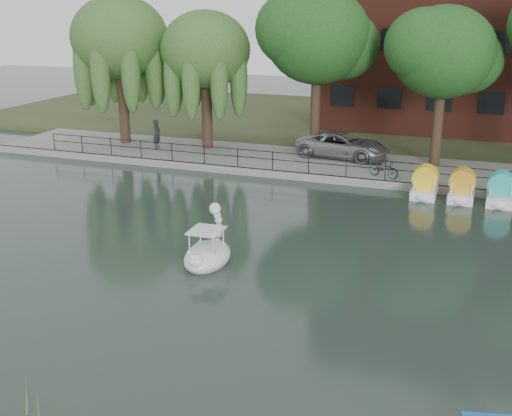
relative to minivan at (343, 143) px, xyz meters
The scene contains 13 objects.
ground_plane 17.29m from the minivan, 92.94° to the right, with size 120.00×120.00×0.00m, color #313E37.
promenade 1.83m from the minivan, 125.87° to the right, with size 40.00×6.00×0.40m, color gray.
kerb 4.39m from the minivan, 101.97° to the right, with size 40.00×0.25×0.40m, color gray.
land_strip 12.85m from the minivan, 93.96° to the left, with size 60.00×22.00×0.36m, color #47512D.
railing 4.07m from the minivan, 102.55° to the right, with size 32.00×0.05×1.00m.
willow_left 15.00m from the minivan, behind, with size 5.88×5.88×9.01m.
willow_mid 9.77m from the minivan, behind, with size 5.32×5.32×8.15m.
broadleaf_center 6.17m from the minivan, 157.60° to the left, with size 6.00×6.00×9.25m.
broadleaf_right 7.26m from the minivan, ahead, with size 5.40×5.40×8.32m.
minivan is the anchor object (origin of this frame).
bicycle 4.60m from the minivan, 49.89° to the right, with size 1.72×0.60×1.00m, color gray.
pedestrian 11.31m from the minivan, behind, with size 0.71×0.48×1.98m, color black.
swan_boat 16.16m from the minivan, 94.09° to the right, with size 1.60×2.54×2.05m.
Camera 1 is at (8.77, -18.26, 8.96)m, focal length 45.00 mm.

